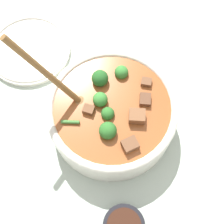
{
  "coord_description": "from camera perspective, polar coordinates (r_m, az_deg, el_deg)",
  "views": [
    {
      "loc": [
        -0.22,
        -0.11,
        0.65
      ],
      "look_at": [
        0.0,
        0.0,
        0.06
      ],
      "focal_mm": 50.0,
      "sensor_mm": 36.0,
      "label": 1
    }
  ],
  "objects": [
    {
      "name": "ground_plane",
      "position": [
        0.69,
        0.0,
        -1.82
      ],
      "size": [
        4.0,
        4.0,
        0.0
      ],
      "primitive_type": "plane",
      "color": "#ADBCAD"
    },
    {
      "name": "stew_bowl",
      "position": [
        0.65,
        -0.03,
        -0.15
      ],
      "size": [
        0.27,
        0.3,
        0.26
      ],
      "color": "white",
      "rests_on": "ground_plane"
    },
    {
      "name": "empty_plate",
      "position": [
        0.8,
        -14.88,
        11.06
      ],
      "size": [
        0.2,
        0.2,
        0.02
      ],
      "color": "silver",
      "rests_on": "ground_plane"
    }
  ]
}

